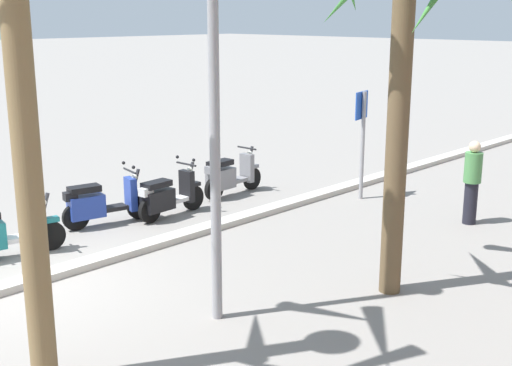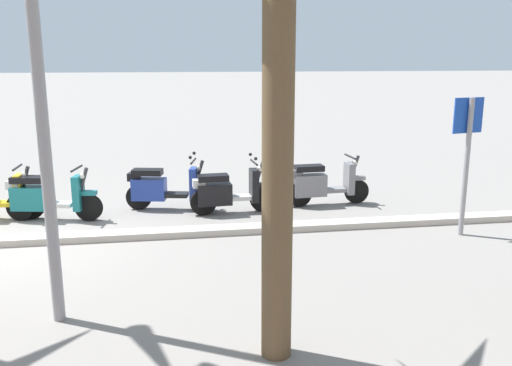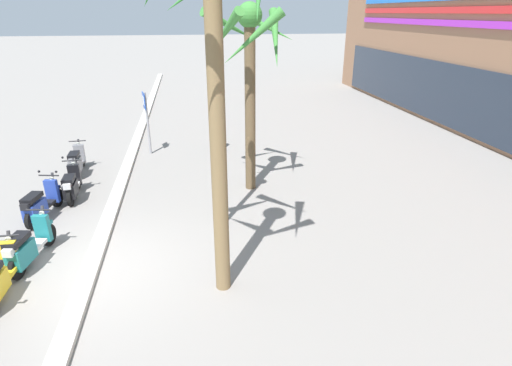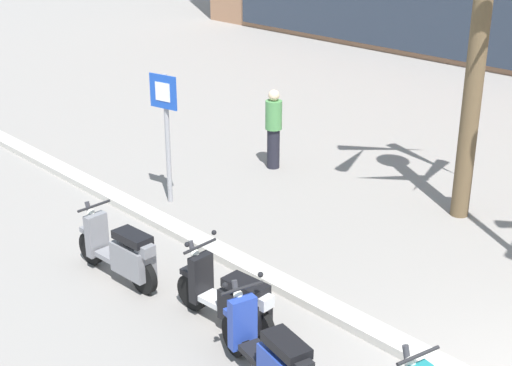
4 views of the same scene
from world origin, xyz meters
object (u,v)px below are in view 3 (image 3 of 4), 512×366
Objects in this scene: crossing_sign at (147,116)px; street_lamp at (214,83)px; scooter_grey_far_back at (77,162)px; palm_tree_by_mall_entrance at (250,54)px; scooter_black_mid_rear at (72,185)px; palm_tree_near_sign at (214,31)px; scooter_blue_mid_front at (41,204)px; scooter_teal_last_in_row at (28,246)px; pedestrian_by_palm_tree at (217,129)px.

crossing_sign is 0.40× the size of street_lamp.
scooter_grey_far_back is 0.33× the size of palm_tree_by_mall_entrance.
palm_tree_near_sign is at bearing 39.28° from scooter_black_mid_rear.
scooter_blue_mid_front is (1.25, -0.49, 0.01)m from scooter_black_mid_rear.
crossing_sign reaches higher than scooter_grey_far_back.
palm_tree_near_sign reaches higher than scooter_grey_far_back.
palm_tree_near_sign reaches higher than street_lamp.
street_lamp reaches higher than scooter_grey_far_back.
scooter_teal_last_in_row is at bearing -15.41° from crossing_sign.
palm_tree_near_sign reaches higher than scooter_blue_mid_front.
crossing_sign reaches higher than scooter_blue_mid_front.
scooter_grey_far_back is at bearing -147.99° from palm_tree_near_sign.
pedestrian_by_palm_tree is (-3.92, -0.75, -3.21)m from palm_tree_by_mall_entrance.
pedestrian_by_palm_tree reaches higher than scooter_grey_far_back.
crossing_sign is at bearing -90.59° from pedestrian_by_palm_tree.
palm_tree_near_sign is (1.47, 4.13, 4.43)m from scooter_teal_last_in_row.
crossing_sign reaches higher than scooter_teal_last_in_row.
scooter_grey_far_back and scooter_teal_last_in_row have the same top height.
scooter_blue_mid_front reaches higher than scooter_grey_far_back.
scooter_black_mid_rear is at bearing 8.94° from scooter_grey_far_back.
street_lamp is at bearing 19.15° from crossing_sign.
pedestrian_by_palm_tree is at bearing 130.27° from scooter_black_mid_rear.
scooter_grey_far_back is 5.50m from scooter_teal_last_in_row.
scooter_blue_mid_front is 0.34× the size of palm_tree_by_mall_entrance.
scooter_black_mid_rear is 0.29× the size of street_lamp.
palm_tree_near_sign is at bearing -3.64° from pedestrian_by_palm_tree.
palm_tree_by_mall_entrance is 0.84× the size of palm_tree_near_sign.
scooter_blue_mid_front is 0.99× the size of scooter_teal_last_in_row.
scooter_black_mid_rear is at bearing 178.53° from scooter_teal_last_in_row.
scooter_teal_last_in_row is at bearing -109.66° from palm_tree_near_sign.
scooter_grey_far_back is 0.28× the size of palm_tree_near_sign.
crossing_sign is at bearing -166.73° from palm_tree_near_sign.
scooter_grey_far_back is 0.75× the size of crossing_sign.
scooter_grey_far_back is 3.13m from crossing_sign.
scooter_black_mid_rear is 3.47m from scooter_teal_last_in_row.
scooter_black_mid_rear is 6.05m from pedestrian_by_palm_tree.
palm_tree_near_sign is 3.89× the size of pedestrian_by_palm_tree.
street_lamp reaches higher than scooter_blue_mid_front.
street_lamp reaches higher than pedestrian_by_palm_tree.
scooter_teal_last_in_row is 1.11× the size of pedestrian_by_palm_tree.
palm_tree_by_mall_entrance is at bearing 165.10° from palm_tree_near_sign.
crossing_sign is 0.44× the size of palm_tree_by_mall_entrance.
palm_tree_by_mall_entrance reaches higher than crossing_sign.
palm_tree_near_sign is at bearing -3.04° from street_lamp.
scooter_blue_mid_front is at bearing -78.10° from palm_tree_by_mall_entrance.
scooter_teal_last_in_row is 7.74m from crossing_sign.
crossing_sign is 9.72m from palm_tree_near_sign.
street_lamp is (-0.99, 4.26, 3.23)m from scooter_teal_last_in_row.
palm_tree_near_sign is at bearing -14.90° from palm_tree_by_mall_entrance.
scooter_black_mid_rear is at bearing -49.73° from pedestrian_by_palm_tree.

